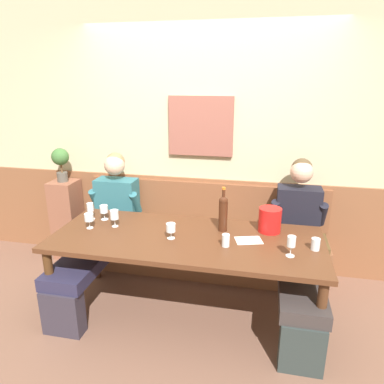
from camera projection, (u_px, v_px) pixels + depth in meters
ground_plane at (184, 320)px, 3.06m from camera, size 6.80×6.80×0.02m
room_wall_back at (207, 137)px, 3.64m from camera, size 6.80×0.12×2.80m
wood_wainscot_panel at (205, 222)px, 3.87m from camera, size 6.80×0.03×0.97m
wall_bench at (202, 247)px, 3.74m from camera, size 2.53×0.42×0.94m
dining_table at (186, 245)px, 2.94m from camera, size 2.23×0.91×0.73m
person_right_seat at (102, 226)px, 3.45m from camera, size 0.53×1.35×1.26m
person_center_right_seat at (299, 242)px, 3.09m from camera, size 0.51×1.35×1.28m
ice_bucket at (270, 220)px, 3.00m from camera, size 0.19×0.19×0.21m
wine_bottle_green_tall at (223, 212)px, 2.99m from camera, size 0.08×0.08×0.39m
wine_glass_center_front at (104, 210)px, 3.25m from camera, size 0.07×0.07×0.14m
wine_glass_left_end at (291, 242)px, 2.57m from camera, size 0.06×0.06×0.16m
wine_glass_near_bucket at (171, 228)px, 2.87m from camera, size 0.08×0.08×0.13m
wine_glass_right_end at (89, 218)px, 3.06m from camera, size 0.08×0.08×0.13m
wine_glass_center_rear at (114, 215)px, 3.10m from camera, size 0.07×0.07×0.15m
wine_glass_by_bottle at (90, 208)px, 3.25m from camera, size 0.07×0.07×0.16m
water_tumbler_left at (226, 240)px, 2.74m from camera, size 0.06×0.06×0.10m
water_tumbler_right at (316, 244)px, 2.69m from camera, size 0.07×0.07×0.09m
tasting_sheet_left_guest at (249, 240)px, 2.86m from camera, size 0.24×0.20×0.00m
corner_pedestal at (67, 219)px, 4.03m from camera, size 0.28×0.28×0.90m
potted_plant at (61, 160)px, 3.82m from camera, size 0.18×0.18×0.37m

